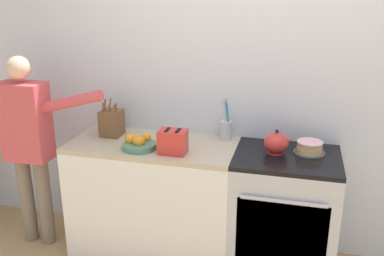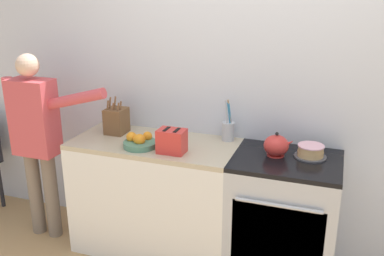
# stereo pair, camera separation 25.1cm
# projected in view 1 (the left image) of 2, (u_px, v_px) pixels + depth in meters

# --- Properties ---
(wall_back) EXTENTS (8.00, 0.04, 2.60)m
(wall_back) POSITION_uv_depth(u_px,v_px,m) (251.00, 83.00, 3.11)
(wall_back) COLOR silver
(wall_back) RESTS_ON ground_plane
(counter_cabinet) EXTENTS (1.22, 0.58, 0.89)m
(counter_cabinet) POSITION_uv_depth(u_px,v_px,m) (154.00, 198.00, 3.25)
(counter_cabinet) COLOR white
(counter_cabinet) RESTS_ON ground_plane
(stove_range) EXTENTS (0.71, 0.62, 0.89)m
(stove_range) POSITION_uv_depth(u_px,v_px,m) (283.00, 214.00, 3.02)
(stove_range) COLOR #B7BABF
(stove_range) RESTS_ON ground_plane
(layer_cake) EXTENTS (0.21, 0.21, 0.09)m
(layer_cake) POSITION_uv_depth(u_px,v_px,m) (310.00, 148.00, 2.91)
(layer_cake) COLOR #4C4C51
(layer_cake) RESTS_ON stove_range
(tea_kettle) EXTENTS (0.21, 0.17, 0.17)m
(tea_kettle) POSITION_uv_depth(u_px,v_px,m) (276.00, 143.00, 2.91)
(tea_kettle) COLOR red
(tea_kettle) RESTS_ON stove_range
(knife_block) EXTENTS (0.15, 0.16, 0.29)m
(knife_block) POSITION_uv_depth(u_px,v_px,m) (112.00, 123.00, 3.24)
(knife_block) COLOR brown
(knife_block) RESTS_ON counter_cabinet
(utensil_crock) EXTENTS (0.09, 0.09, 0.32)m
(utensil_crock) POSITION_uv_depth(u_px,v_px,m) (226.00, 129.00, 3.16)
(utensil_crock) COLOR #B7BABF
(utensil_crock) RESTS_ON counter_cabinet
(fruit_bowl) EXTENTS (0.24, 0.24, 0.10)m
(fruit_bowl) POSITION_uv_depth(u_px,v_px,m) (139.00, 143.00, 2.99)
(fruit_bowl) COLOR #4C7F66
(fruit_bowl) RESTS_ON counter_cabinet
(toaster) EXTENTS (0.20, 0.13, 0.17)m
(toaster) POSITION_uv_depth(u_px,v_px,m) (173.00, 142.00, 2.90)
(toaster) COLOR red
(toaster) RESTS_ON counter_cabinet
(person_baker) EXTENTS (0.89, 0.20, 1.50)m
(person_baker) POSITION_uv_depth(u_px,v_px,m) (29.00, 138.00, 3.21)
(person_baker) COLOR #7A6B5B
(person_baker) RESTS_ON ground_plane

